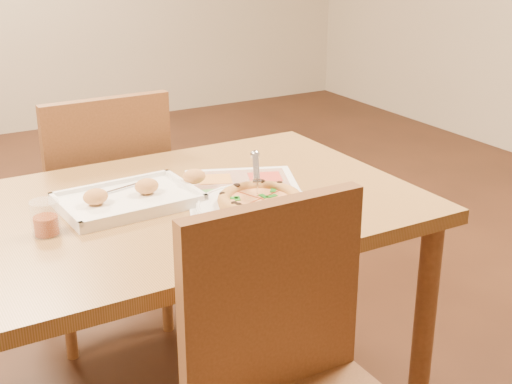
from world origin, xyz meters
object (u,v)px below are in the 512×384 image
chair_near (295,368)px  pizza (260,200)px  chair_far (103,189)px  pizza_cutter (256,172)px  menu (245,194)px  glass_tumbler (46,220)px  plate (256,207)px  appetizer_tray (132,198)px  dining_table (174,233)px

chair_near → pizza: bearing=68.2°
chair_far → pizza_cutter: bearing=105.9°
pizza → menu: 0.12m
chair_far → glass_tumbler: 0.74m
plate → glass_tumbler: (-0.51, 0.12, 0.03)m
appetizer_tray → pizza: bearing=-37.4°
chair_far → dining_table: bearing=90.0°
chair_near → menu: bearing=70.6°
chair_near → plate: (0.17, 0.45, 0.16)m
pizza → chair_near: bearing=-111.8°
chair_far → appetizer_tray: chair_far is taller
pizza → menu: pizza is taller
plate → pizza_cutter: bearing=59.2°
plate → appetizer_tray: 0.33m
appetizer_tray → chair_far: bearing=80.4°
chair_near → chair_far: size_ratio=1.00×
dining_table → appetizer_tray: bearing=151.5°
chair_far → plate: (0.17, -0.75, 0.16)m
dining_table → appetizer_tray: appetizer_tray is taller
pizza → plate: bearing=139.7°
dining_table → chair_near: size_ratio=2.77×
menu → pizza_cutter: bearing=-89.1°
glass_tumbler → dining_table: bearing=5.3°
pizza_cutter → menu: pizza_cutter is taller
chair_far → appetizer_tray: bearing=80.4°
pizza → menu: size_ratio=0.51×
dining_table → pizza: size_ratio=5.84×
pizza_cutter → menu: size_ratio=0.31×
dining_table → plate: 0.24m
plate → chair_near: bearing=-110.5°
dining_table → chair_near: bearing=-90.0°
dining_table → chair_far: bearing=90.0°
chair_near → pizza: 0.51m
chair_far → menu: size_ratio=1.08×
chair_near → appetizer_tray: (-0.09, 0.65, 0.17)m
dining_table → menu: size_ratio=2.98×
chair_near → appetizer_tray: chair_near is taller
chair_far → pizza_cutter: (0.20, -0.70, 0.24)m
plate → glass_tumbler: 0.52m
plate → appetizer_tray: bearing=142.6°
dining_table → pizza: pizza is taller
chair_near → glass_tumbler: size_ratio=5.51×
glass_tumbler → menu: 0.54m
dining_table → plate: (0.17, -0.15, 0.09)m
appetizer_tray → glass_tumbler: glass_tumbler is taller
chair_far → pizza: (0.18, -0.76, 0.18)m
pizza_cutter → appetizer_tray: size_ratio=0.33×
chair_near → chair_far: 1.20m
pizza → pizza_cutter: pizza_cutter is taller
chair_far → glass_tumbler: (-0.34, -0.63, 0.19)m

